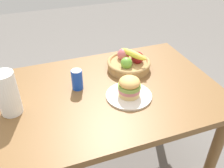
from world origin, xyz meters
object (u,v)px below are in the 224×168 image
(plate, at_px, (129,95))
(soda_can, at_px, (77,79))
(paper_towel_roll, at_px, (7,94))
(sandwich, at_px, (129,86))
(fruit_basket, at_px, (129,63))

(plate, xyz_separation_m, soda_can, (-0.26, 0.18, 0.06))
(paper_towel_roll, bearing_deg, plate, -7.82)
(sandwich, height_order, soda_can, sandwich)
(sandwich, bearing_deg, paper_towel_roll, 172.18)
(fruit_basket, bearing_deg, paper_towel_roll, -165.43)
(soda_can, bearing_deg, sandwich, -34.78)
(plate, relative_size, soda_can, 2.09)
(plate, bearing_deg, fruit_basket, 66.99)
(soda_can, xyz_separation_m, paper_towel_roll, (-0.37, -0.09, 0.06))
(soda_can, bearing_deg, fruit_basket, 15.43)
(sandwich, relative_size, fruit_basket, 0.45)
(plate, xyz_separation_m, paper_towel_roll, (-0.63, 0.09, 0.11))
(sandwich, xyz_separation_m, soda_can, (-0.26, 0.18, -0.01))
(plate, bearing_deg, soda_can, 145.22)
(paper_towel_roll, bearing_deg, sandwich, -7.82)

